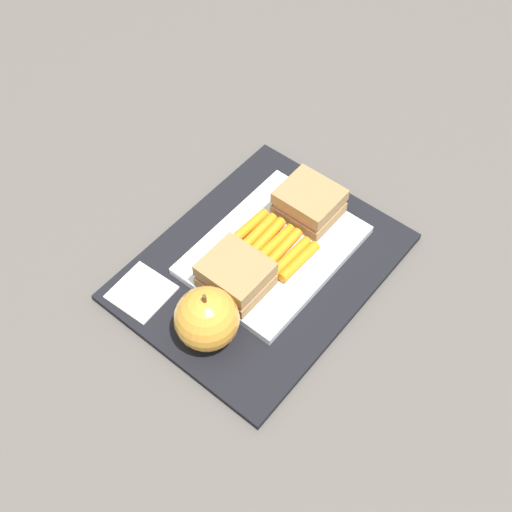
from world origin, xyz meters
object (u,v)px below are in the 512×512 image
Objects in this scene: sandwich_half_left at (309,203)px; paper_napkin at (142,292)px; sandwich_half_right at (236,275)px; carrot_sticks_bundle at (273,244)px; apple at (207,319)px; food_tray at (274,250)px.

paper_napkin is at bearing -21.24° from sandwich_half_left.
paper_napkin is at bearing -48.45° from sandwich_half_right.
carrot_sticks_bundle is (0.08, -0.00, -0.02)m from sandwich_half_left.
sandwich_half_left is 1.14× the size of paper_napkin.
apple reaches higher than sandwich_half_left.
sandwich_half_right is 0.08m from apple.
sandwich_half_left is at bearing -175.77° from apple.
food_tray is 0.08m from sandwich_half_right.
sandwich_half_left is at bearing 179.79° from carrot_sticks_bundle.
carrot_sticks_bundle reaches higher than food_tray.
food_tray is 0.16m from apple.
sandwich_half_right is at bearing 0.00° from food_tray.
apple is at bearing 4.23° from sandwich_half_left.
apple is 0.12m from paper_napkin.
sandwich_half_left is at bearing 180.00° from food_tray.
paper_napkin is (0.16, -0.09, -0.00)m from food_tray.
sandwich_half_right reaches higher than food_tray.
carrot_sticks_bundle is 0.15m from apple.
paper_napkin is (0.24, -0.09, -0.03)m from sandwich_half_left.
apple is at bearing 13.03° from sandwich_half_right.
food_tray is at bearing 149.96° from paper_napkin.
apple reaches higher than carrot_sticks_bundle.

